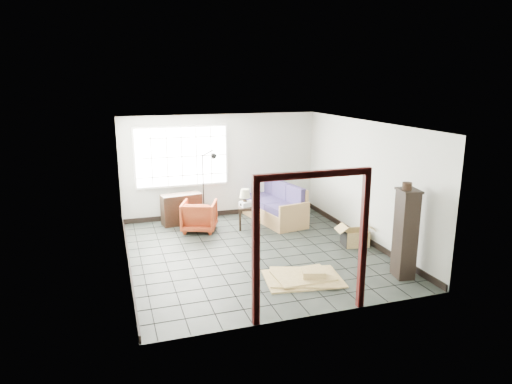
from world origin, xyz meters
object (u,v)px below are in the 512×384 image
object	(u,v)px
tall_shelf	(405,233)
side_table	(248,210)
armchair	(199,214)
futon_sofa	(274,206)

from	to	relation	value
tall_shelf	side_table	bearing A→B (deg)	127.76
side_table	tall_shelf	xyz separation A→B (m)	(1.81, -3.48, 0.37)
armchair	side_table	distance (m)	1.15
futon_sofa	side_table	xyz separation A→B (m)	(-0.82, -0.49, 0.10)
futon_sofa	tall_shelf	world-z (taller)	tall_shelf
tall_shelf	futon_sofa	bearing A→B (deg)	114.29
armchair	tall_shelf	xyz separation A→B (m)	(2.95, -3.66, 0.43)
futon_sofa	side_table	bearing A→B (deg)	-159.73
futon_sofa	tall_shelf	size ratio (longest dim) A/B	1.41
side_table	tall_shelf	world-z (taller)	tall_shelf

